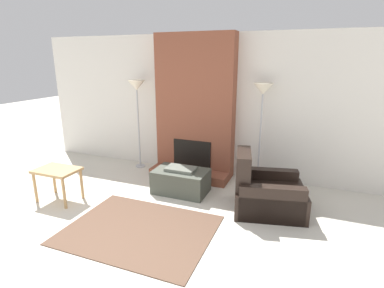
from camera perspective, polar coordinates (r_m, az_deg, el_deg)
The scene contains 9 objects.
ground_plane at distance 3.55m, azimuth -19.21°, elevation -22.50°, with size 24.00×24.00×0.00m, color beige.
wall_back at distance 5.73m, azimuth 1.25°, elevation 7.38°, with size 6.83×0.06×2.60m, color silver.
fireplace at distance 5.55m, azimuth 0.50°, elevation 6.21°, with size 1.47×0.67×2.60m.
ottoman at distance 5.01m, azimuth -2.12°, elevation -7.00°, with size 0.88×0.55×0.44m.
armchair at distance 4.54m, azimuth 13.48°, elevation -9.21°, with size 1.14×1.01×0.89m.
side_table at distance 5.09m, azimuth -24.29°, elevation -5.23°, with size 0.65×0.45×0.52m.
floor_lamp_left at distance 5.98m, azimuth -10.47°, elevation 9.98°, with size 0.33×0.33×1.76m.
floor_lamp_right at distance 5.14m, azimuth 13.33°, elevation 9.04°, with size 0.33×0.33×1.77m.
area_rug at distance 4.12m, azimuth -9.97°, elevation -15.77°, with size 1.88×1.45×0.01m, color brown.
Camera 1 is at (1.96, -2.03, 2.16)m, focal length 28.00 mm.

